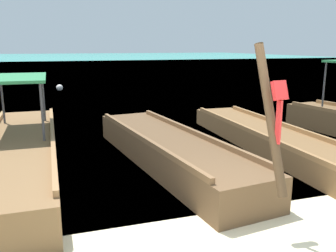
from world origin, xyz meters
TOP-DOWN VIEW (x-y plane):
  - sea_water at (0.00, 61.26)m, footprint 120.00×120.00m
  - longtail_boat_violet_ribbon at (-2.80, 4.26)m, footprint 1.36×7.37m
  - longtail_boat_red_ribbon at (0.15, 3.62)m, footprint 1.98×6.37m
  - longtail_boat_pink_ribbon at (2.85, 3.84)m, footprint 1.35×7.49m
  - mooring_buoy_near at (-1.66, 17.60)m, footprint 0.37×0.37m

SIDE VIEW (x-z plane):
  - sea_water at x=0.00m, z-range 0.00..0.00m
  - mooring_buoy_near at x=-1.66m, z-range 0.00..0.37m
  - longtail_boat_pink_ribbon at x=2.85m, z-range -1.06..1.57m
  - longtail_boat_red_ribbon at x=0.15m, z-range -0.95..1.57m
  - longtail_boat_violet_ribbon at x=-2.80m, z-range -0.99..1.71m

